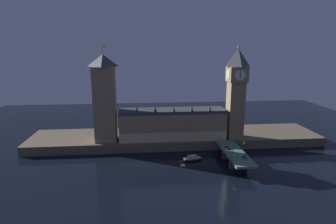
# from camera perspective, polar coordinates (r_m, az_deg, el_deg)

# --- Properties ---
(ground_plane) EXTENTS (400.00, 400.00, 0.00)m
(ground_plane) POSITION_cam_1_polar(r_m,az_deg,el_deg) (185.21, 3.05, -10.01)
(ground_plane) COLOR black
(embankment) EXTENTS (220.00, 42.00, 6.58)m
(embankment) POSITION_cam_1_polar(r_m,az_deg,el_deg) (220.24, 1.59, -5.27)
(embankment) COLOR brown
(embankment) RESTS_ON ground_plane
(parliament_hall) EXTENTS (77.05, 18.68, 25.97)m
(parliament_hall) POSITION_cam_1_polar(r_m,az_deg,el_deg) (206.87, 0.89, -2.40)
(parliament_hall) COLOR #8E7A56
(parliament_hall) RESTS_ON embankment
(clock_tower) EXTENTS (13.47, 13.58, 66.67)m
(clock_tower) POSITION_cam_1_polar(r_m,az_deg,el_deg) (209.26, 13.68, 4.24)
(clock_tower) COLOR #8E7A56
(clock_tower) RESTS_ON embankment
(victoria_tower) EXTENTS (15.18, 15.18, 67.34)m
(victoria_tower) POSITION_cam_1_polar(r_m,az_deg,el_deg) (202.28, -12.73, 2.73)
(victoria_tower) COLOR #8E7A56
(victoria_tower) RESTS_ON embankment
(bridge) EXTENTS (12.71, 46.00, 7.42)m
(bridge) POSITION_cam_1_polar(r_m,az_deg,el_deg) (185.96, 13.32, -8.44)
(bridge) COLOR #4C7560
(bridge) RESTS_ON ground_plane
(car_northbound_lead) EXTENTS (2.07, 4.71, 1.48)m
(car_northbound_lead) POSITION_cam_1_polar(r_m,az_deg,el_deg) (189.63, 11.97, -7.09)
(car_northbound_lead) COLOR black
(car_northbound_lead) RESTS_ON bridge
(car_northbound_trail) EXTENTS (1.85, 4.19, 1.52)m
(car_northbound_trail) POSITION_cam_1_polar(r_m,az_deg,el_deg) (180.31, 12.95, -8.21)
(car_northbound_trail) COLOR silver
(car_northbound_trail) RESTS_ON bridge
(car_southbound_lead) EXTENTS (1.86, 4.46, 1.35)m
(car_southbound_lead) POSITION_cam_1_polar(r_m,az_deg,el_deg) (176.75, 15.32, -8.81)
(car_southbound_lead) COLOR #235633
(car_southbound_lead) RESTS_ON bridge
(pedestrian_near_rail) EXTENTS (0.38, 0.38, 1.86)m
(pedestrian_near_rail) POSITION_cam_1_polar(r_m,az_deg,el_deg) (173.48, 12.76, -8.96)
(pedestrian_near_rail) COLOR black
(pedestrian_near_rail) RESTS_ON bridge
(pedestrian_mid_walk) EXTENTS (0.38, 0.38, 1.65)m
(pedestrian_mid_walk) POSITION_cam_1_polar(r_m,az_deg,el_deg) (183.24, 15.45, -7.95)
(pedestrian_mid_walk) COLOR black
(pedestrian_mid_walk) RESTS_ON bridge
(pedestrian_far_rail) EXTENTS (0.38, 0.38, 1.65)m
(pedestrian_far_rail) POSITION_cam_1_polar(r_m,az_deg,el_deg) (192.44, 10.82, -6.68)
(pedestrian_far_rail) COLOR black
(pedestrian_far_rail) RESTS_ON bridge
(street_lamp_near) EXTENTS (1.34, 0.60, 6.57)m
(street_lamp_near) POSITION_cam_1_polar(r_m,az_deg,el_deg) (168.96, 13.07, -8.44)
(street_lamp_near) COLOR #2D3333
(street_lamp_near) RESTS_ON bridge
(street_lamp_mid) EXTENTS (1.34, 0.60, 6.31)m
(street_lamp_mid) POSITION_cam_1_polar(r_m,az_deg,el_deg) (185.89, 15.18, -6.62)
(street_lamp_mid) COLOR #2D3333
(street_lamp_mid) RESTS_ON bridge
(street_lamp_far) EXTENTS (1.34, 0.60, 7.22)m
(street_lamp_far) POSITION_cam_1_polar(r_m,az_deg,el_deg) (195.27, 10.38, -5.24)
(street_lamp_far) COLOR #2D3333
(street_lamp_far) RESTS_ON bridge
(boat_upstream) EXTENTS (13.98, 7.43, 3.34)m
(boat_upstream) POSITION_cam_1_polar(r_m,az_deg,el_deg) (186.99, 4.96, -9.40)
(boat_upstream) COLOR #28282D
(boat_upstream) RESTS_ON ground_plane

